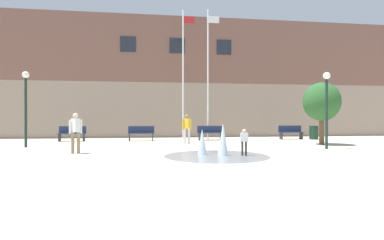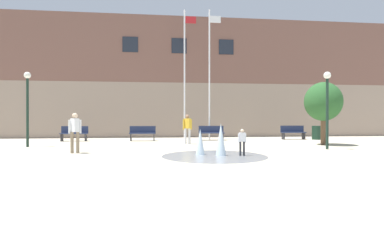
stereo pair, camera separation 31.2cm
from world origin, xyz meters
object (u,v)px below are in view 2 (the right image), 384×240
at_px(adult_watching, 75,130).
at_px(lamp_post_left_lane, 27,97).
at_px(park_bench_near_trashcan, 293,132).
at_px(child_running, 242,140).
at_px(lamp_post_right_lane, 327,98).
at_px(flagpole_right, 210,71).
at_px(trash_can, 316,133).
at_px(park_bench_left_of_flagpoles, 143,133).
at_px(street_tree_near_building, 323,102).
at_px(park_bench_far_left, 74,133).
at_px(park_bench_under_right_flagpole, 211,133).
at_px(adult_in_red, 187,127).
at_px(flagpole_left, 185,71).

bearing_deg(adult_watching, lamp_post_left_lane, -176.27).
height_order(park_bench_near_trashcan, adult_watching, adult_watching).
relative_size(child_running, lamp_post_right_lane, 0.28).
relative_size(park_bench_near_trashcan, flagpole_right, 0.19).
height_order(park_bench_near_trashcan, trash_can, park_bench_near_trashcan).
bearing_deg(park_bench_left_of_flagpoles, street_tree_near_building, -22.32).
height_order(park_bench_near_trashcan, street_tree_near_building, street_tree_near_building).
height_order(park_bench_far_left, park_bench_near_trashcan, same).
xyz_separation_m(park_bench_left_of_flagpoles, street_tree_near_building, (9.52, -3.91, 1.77)).
distance_m(park_bench_far_left, flagpole_right, 9.36).
height_order(park_bench_left_of_flagpoles, park_bench_under_right_flagpole, same).
relative_size(park_bench_left_of_flagpoles, street_tree_near_building, 0.49).
bearing_deg(adult_in_red, flagpole_right, -76.01).
relative_size(park_bench_under_right_flagpole, park_bench_near_trashcan, 1.00).
relative_size(flagpole_left, street_tree_near_building, 2.57).
bearing_deg(park_bench_under_right_flagpole, lamp_post_right_lane, -55.35).
xyz_separation_m(park_bench_near_trashcan, lamp_post_left_lane, (-15.09, -3.63, 1.91)).
relative_size(park_bench_near_trashcan, child_running, 1.62).
distance_m(park_bench_far_left, park_bench_under_right_flagpole, 8.44).
bearing_deg(street_tree_near_building, park_bench_under_right_flagpole, 143.33).
bearing_deg(park_bench_under_right_flagpole, adult_in_red, -124.19).
bearing_deg(adult_watching, flagpole_right, 94.91).
bearing_deg(trash_can, street_tree_near_building, -114.42).
xyz_separation_m(flagpole_left, lamp_post_left_lane, (-7.98, -4.10, -2.06)).
xyz_separation_m(adult_in_red, lamp_post_right_lane, (5.95, -3.40, 1.36)).
relative_size(adult_watching, lamp_post_left_lane, 0.44).
height_order(adult_watching, flagpole_right, flagpole_right).
bearing_deg(park_bench_under_right_flagpole, flagpole_left, 157.37).
xyz_separation_m(adult_watching, flagpole_left, (4.99, 7.03, 3.52)).
bearing_deg(adult_watching, adult_in_red, 85.90).
distance_m(adult_in_red, trash_can, 9.08).
relative_size(park_bench_left_of_flagpoles, flagpole_right, 0.19).
bearing_deg(child_running, trash_can, 50.01).
height_order(adult_in_red, street_tree_near_building, street_tree_near_building).
height_order(park_bench_far_left, park_bench_under_right_flagpole, same).
bearing_deg(park_bench_under_right_flagpole, adult_watching, -136.13).
bearing_deg(lamp_post_right_lane, flagpole_right, 121.80).
distance_m(park_bench_under_right_flagpole, lamp_post_left_lane, 10.37).
height_order(lamp_post_right_lane, street_tree_near_building, lamp_post_right_lane).
xyz_separation_m(park_bench_under_right_flagpole, flagpole_left, (-1.62, 0.68, 3.97)).
xyz_separation_m(child_running, flagpole_left, (-1.36, 8.57, 3.87)).
bearing_deg(child_running, park_bench_near_trashcan, 57.42).
height_order(park_bench_under_right_flagpole, lamp_post_left_lane, lamp_post_left_lane).
xyz_separation_m(park_bench_near_trashcan, flagpole_left, (-7.10, 0.47, 3.97)).
distance_m(adult_in_red, lamp_post_right_lane, 6.99).
bearing_deg(adult_watching, lamp_post_right_lane, 49.94).
bearing_deg(trash_can, park_bench_far_left, 178.59).
bearing_deg(flagpole_right, adult_in_red, -118.52).
bearing_deg(park_bench_far_left, lamp_post_left_lane, -107.60).
xyz_separation_m(adult_in_red, street_tree_near_building, (7.00, -1.26, 1.31)).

